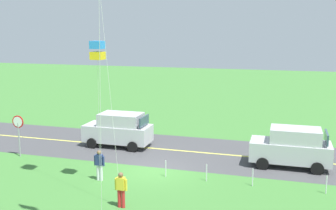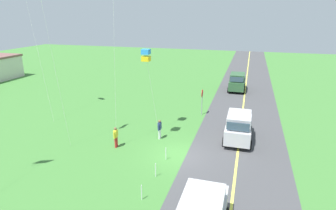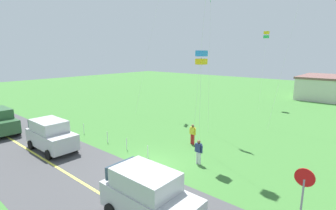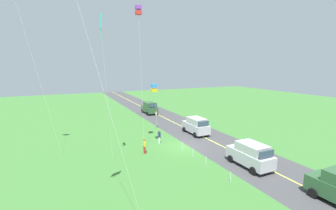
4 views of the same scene
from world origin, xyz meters
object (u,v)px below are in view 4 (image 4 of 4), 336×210
(stop_sign, at_px, (156,116))
(person_adult_near, at_px, (159,136))
(person_adult_companion, at_px, (144,146))
(kite_blue_mid, at_px, (138,11))
(car_parked_west_near, at_px, (250,155))
(car_parked_east_far, at_px, (150,108))
(kite_orange_near, at_px, (101,25))
(car_suv_foreground, at_px, (196,126))
(kite_red_low, at_px, (154,88))

(stop_sign, relative_size, person_adult_near, 1.60)
(person_adult_companion, relative_size, kite_blue_mid, 0.11)
(car_parked_west_near, bearing_deg, person_adult_near, 27.93)
(car_parked_east_far, xyz_separation_m, stop_sign, (-10.37, 2.80, 0.65))
(person_adult_companion, xyz_separation_m, kite_orange_near, (-1.32, 4.13, 11.64))
(car_parked_east_far, height_order, kite_blue_mid, kite_blue_mid)
(car_suv_foreground, distance_m, car_parked_east_far, 15.34)
(car_suv_foreground, height_order, person_adult_near, car_suv_foreground)
(person_adult_companion, xyz_separation_m, kite_blue_mid, (1.16, -0.02, 13.66))
(car_suv_foreground, bearing_deg, car_parked_east_far, 3.56)
(car_parked_east_far, bearing_deg, car_suv_foreground, -176.44)
(car_parked_east_far, distance_m, kite_blue_mid, 23.72)
(kite_red_low, relative_size, kite_orange_near, 0.53)
(car_suv_foreground, distance_m, person_adult_near, 6.21)
(person_adult_near, relative_size, person_adult_companion, 1.00)
(kite_blue_mid, bearing_deg, person_adult_near, -66.12)
(car_suv_foreground, height_order, car_parked_east_far, same)
(person_adult_near, relative_size, kite_orange_near, 0.12)
(car_parked_west_near, distance_m, kite_orange_near, 17.38)
(person_adult_near, height_order, kite_red_low, kite_red_low)
(person_adult_companion, bearing_deg, car_parked_west_near, 39.75)
(car_suv_foreground, xyz_separation_m, kite_blue_mid, (-2.70, 8.67, 13.37))
(stop_sign, height_order, kite_blue_mid, kite_blue_mid)
(stop_sign, distance_m, kite_orange_near, 17.30)
(car_parked_west_near, xyz_separation_m, car_parked_east_far, (26.29, -0.05, 0.00))
(car_suv_foreground, xyz_separation_m, car_parked_east_far, (15.31, 0.95, 0.00))
(car_suv_foreground, distance_m, person_adult_companion, 9.51)
(car_suv_foreground, bearing_deg, kite_red_low, 106.51)
(car_parked_east_far, relative_size, kite_red_low, 0.62)
(person_adult_near, xyz_separation_m, person_adult_companion, (-2.34, 2.67, 0.00))
(person_adult_companion, bearing_deg, stop_sign, 143.32)
(car_suv_foreground, relative_size, person_adult_near, 2.75)
(car_suv_foreground, height_order, car_parked_west_near, same)
(person_adult_near, relative_size, kite_red_low, 0.22)
(car_parked_west_near, distance_m, kite_red_low, 12.03)
(stop_sign, bearing_deg, kite_orange_near, 138.20)
(car_parked_east_far, bearing_deg, kite_blue_mid, 156.81)
(kite_red_low, bearing_deg, stop_sign, -23.78)
(person_adult_near, relative_size, kite_blue_mid, 0.11)
(car_suv_foreground, height_order, person_adult_companion, car_suv_foreground)
(car_parked_west_near, relative_size, person_adult_companion, 2.75)
(person_adult_near, xyz_separation_m, kite_orange_near, (-3.66, 6.80, 11.64))
(car_parked_east_far, xyz_separation_m, kite_blue_mid, (-18.01, 7.71, 13.37))
(car_parked_east_far, height_order, kite_red_low, kite_red_low)
(stop_sign, bearing_deg, car_parked_west_near, -170.19)
(car_parked_west_near, distance_m, person_adult_near, 10.70)
(person_adult_near, bearing_deg, kite_orange_near, -161.48)
(stop_sign, relative_size, kite_blue_mid, 0.17)
(person_adult_near, bearing_deg, kite_red_low, -158.05)
(car_parked_east_far, bearing_deg, kite_red_low, 161.28)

